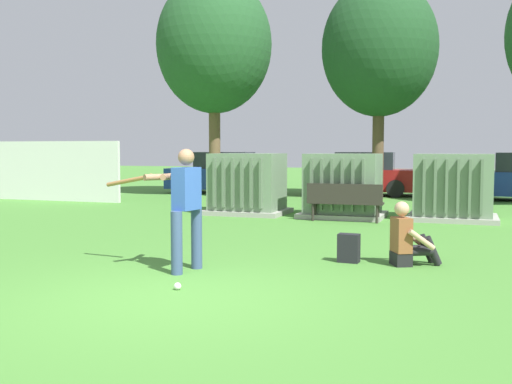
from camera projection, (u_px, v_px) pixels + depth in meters
ground_plane at (173, 298)px, 6.93m from camera, size 96.00×96.00×0.00m
fence_panel at (57, 171)px, 19.99m from camera, size 4.80×0.12×2.00m
transformer_west at (247, 184)px, 15.96m from camera, size 2.10×1.70×1.62m
transformer_mid_west at (343, 186)px, 15.16m from camera, size 2.10×1.70×1.62m
transformer_mid_east at (453, 188)px, 14.53m from camera, size 2.10×1.70×1.62m
park_bench at (345, 200)px, 14.19m from camera, size 1.81×0.44×0.92m
batter at (183, 203)px, 8.42m from camera, size 1.62×0.74×1.74m
sports_ball at (178, 286)px, 7.35m from camera, size 0.09×0.09×0.09m
seated_spectator at (408, 240)px, 8.89m from camera, size 0.79×0.67×0.96m
backpack at (349, 248)px, 9.14m from camera, size 0.33×0.28×0.44m
tree_left at (214, 45)px, 21.73m from camera, size 4.21×4.21×8.05m
tree_center_left at (379, 49)px, 20.41m from camera, size 3.95×3.95×7.54m
parked_car_leftmost at (222, 174)px, 23.56m from camera, size 4.34×2.22×1.62m
parked_car_left_of_center at (362, 175)px, 22.43m from camera, size 4.30×2.13×1.62m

